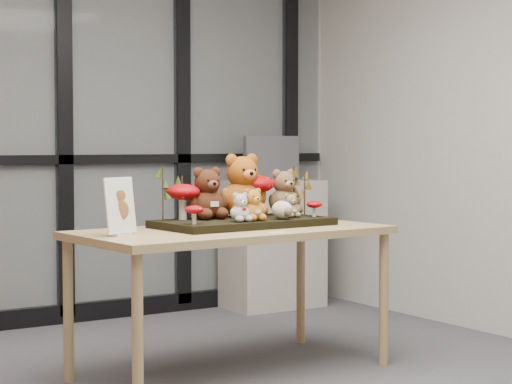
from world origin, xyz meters
TOP-DOWN VIEW (x-y plane):
  - room_shell at (0.00, 0.00)m, footprint 5.00×5.00m
  - display_table at (0.67, 0.78)m, footprint 1.60×0.88m
  - diorama_tray at (0.78, 0.85)m, footprint 0.92×0.51m
  - bear_pooh_yellow at (0.85, 0.97)m, footprint 0.30×0.27m
  - bear_brown_medium at (0.63, 0.95)m, footprint 0.24×0.22m
  - bear_tan_back at (1.13, 0.98)m, footprint 0.22×0.20m
  - bear_small_yellow at (0.76, 0.72)m, footprint 0.14×0.13m
  - bear_white_bow at (0.68, 0.71)m, footprint 0.13×0.12m
  - bear_beige_small at (1.04, 0.80)m, footprint 0.11×0.10m
  - plush_cream_hedgehog at (0.94, 0.72)m, footprint 0.08×0.08m
  - mushroom_back_left at (0.50, 0.98)m, footprint 0.18×0.18m
  - mushroom_back_right at (0.94, 0.99)m, footprint 0.22×0.22m
  - mushroom_front_left at (0.42, 0.71)m, footprint 0.09×0.09m
  - mushroom_front_right at (1.17, 0.77)m, footprint 0.08×0.08m
  - sprig_green_far_left at (0.37, 0.94)m, footprint 0.05×0.05m
  - sprig_green_mid_left at (0.51, 1.00)m, footprint 0.05×0.05m
  - sprig_dry_far_right at (1.18, 0.98)m, footprint 0.05×0.05m
  - sprig_dry_mid_right at (1.17, 0.86)m, footprint 0.05×0.05m
  - sprig_green_centre at (0.71, 1.02)m, footprint 0.05×0.05m
  - sign_holder at (0.06, 0.76)m, footprint 0.19×0.11m
  - label_card at (0.74, 0.48)m, footprint 0.09×0.03m
  - cabinet at (1.89, 2.23)m, footprint 0.67×0.39m
  - monitor at (1.89, 2.25)m, footprint 0.44×0.05m

SIDE VIEW (x-z plane):
  - cabinet at x=1.89m, z-range 0.00..0.89m
  - display_table at x=0.67m, z-range 0.30..1.03m
  - label_card at x=0.74m, z-range 0.73..0.73m
  - diorama_tray at x=0.78m, z-range 0.73..0.77m
  - mushroom_front_right at x=1.17m, z-range 0.77..0.86m
  - mushroom_front_left at x=0.42m, z-range 0.77..0.87m
  - plush_cream_hedgehog at x=0.94m, z-range 0.77..0.87m
  - bear_beige_small at x=1.04m, z-range 0.77..0.91m
  - bear_white_bow at x=0.68m, z-range 0.77..0.93m
  - sign_holder at x=0.06m, z-range 0.72..0.99m
  - bear_small_yellow at x=0.76m, z-range 0.77..0.95m
  - mushroom_back_left at x=0.50m, z-range 0.77..0.97m
  - sprig_green_centre at x=0.71m, z-range 0.77..0.97m
  - sprig_green_mid_left at x=0.51m, z-range 0.77..0.99m
  - sprig_dry_mid_right at x=1.17m, z-range 0.77..1.01m
  - mushroom_back_right at x=0.94m, z-range 0.77..1.01m
  - sprig_dry_far_right at x=1.18m, z-range 0.77..1.03m
  - sprig_green_far_left at x=0.37m, z-range 0.77..1.03m
  - bear_tan_back at x=1.13m, z-range 0.77..1.04m
  - bear_brown_medium at x=0.63m, z-range 0.77..1.06m
  - bear_pooh_yellow at x=0.85m, z-range 0.77..1.13m
  - monitor at x=1.89m, z-range 0.89..1.21m
  - room_shell at x=0.00m, z-range -0.82..4.18m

